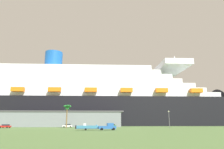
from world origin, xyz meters
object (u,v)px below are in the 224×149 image
at_px(small_boat_on_trailer, 88,127).
at_px(palm_tree, 67,109).
at_px(cruise_ship, 90,102).
at_px(parked_car_red_hatchback, 5,126).
at_px(parked_car_white_van, 67,126).
at_px(pickup_truck, 107,127).
at_px(parked_car_green_wagon, 112,126).
at_px(street_lamp, 169,117).

relative_size(small_boat_on_trailer, palm_tree, 0.88).
height_order(cruise_ship, parked_car_red_hatchback, cruise_ship).
xyz_separation_m(small_boat_on_trailer, parked_car_white_van, (-14.50, 36.47, -0.13)).
height_order(pickup_truck, parked_car_green_wagon, pickup_truck).
distance_m(palm_tree, street_lamp, 44.17).
bearing_deg(parked_car_green_wagon, parked_car_white_van, -175.63).
height_order(cruise_ship, pickup_truck, cruise_ship).
bearing_deg(palm_tree, parked_car_red_hatchback, 178.71).
bearing_deg(parked_car_white_van, street_lamp, -17.88).
distance_m(cruise_ship, small_boat_on_trailer, 87.50).
relative_size(street_lamp, parked_car_red_hatchback, 1.51).
xyz_separation_m(pickup_truck, parked_car_red_hatchback, (-45.27, 24.18, -0.21)).
height_order(cruise_ship, palm_tree, cruise_ship).
xyz_separation_m(parked_car_green_wagon, parked_car_red_hatchback, (-46.60, -12.93, 0.00)).
relative_size(small_boat_on_trailer, street_lamp, 1.22).
relative_size(cruise_ship, parked_car_red_hatchback, 51.19).
height_order(pickup_truck, palm_tree, palm_tree).
xyz_separation_m(pickup_truck, small_boat_on_trailer, (-6.00, -1.03, -0.08)).
bearing_deg(cruise_ship, parked_car_white_van, -96.76).
relative_size(cruise_ship, small_boat_on_trailer, 27.79).
bearing_deg(cruise_ship, pickup_truck, -80.13).
distance_m(cruise_ship, parked_car_white_van, 52.09).
bearing_deg(small_boat_on_trailer, cruise_ship, 95.80).
relative_size(pickup_truck, parked_car_red_hatchback, 1.22).
relative_size(palm_tree, parked_car_green_wagon, 2.24).
distance_m(pickup_truck, parked_car_green_wagon, 37.14).
xyz_separation_m(pickup_truck, parked_car_green_wagon, (1.34, 37.12, -0.21)).
relative_size(pickup_truck, parked_car_green_wagon, 1.31).
bearing_deg(small_boat_on_trailer, parked_car_green_wagon, 79.11).
bearing_deg(parked_car_white_van, pickup_truck, -59.96).
bearing_deg(parked_car_red_hatchback, parked_car_green_wagon, 15.51).
bearing_deg(pickup_truck, parked_car_green_wagon, 87.94).
distance_m(pickup_truck, small_boat_on_trailer, 6.09).
distance_m(parked_car_green_wagon, parked_car_white_van, 21.90).
bearing_deg(street_lamp, small_boat_on_trailer, -145.49).
bearing_deg(street_lamp, parked_car_white_van, 162.12).
height_order(cruise_ship, parked_car_green_wagon, cruise_ship).
bearing_deg(palm_tree, parked_car_white_van, 99.65).
xyz_separation_m(street_lamp, parked_car_red_hatchback, (-70.74, 3.57, -3.94)).
xyz_separation_m(parked_car_white_van, parked_car_red_hatchback, (-24.76, -11.26, 0.00)).
distance_m(cruise_ship, parked_car_red_hatchback, 69.60).
xyz_separation_m(cruise_ship, palm_tree, (-3.79, -60.88, -9.49)).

